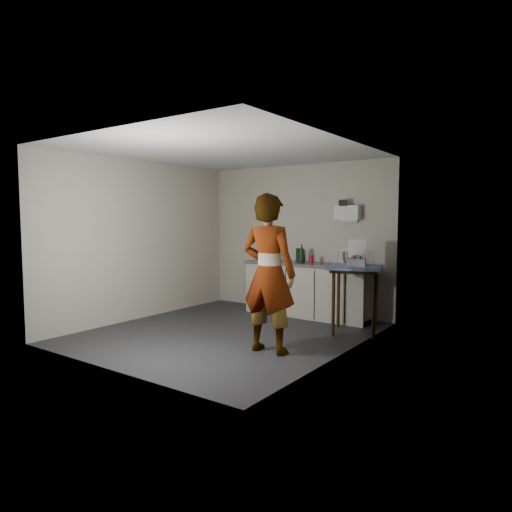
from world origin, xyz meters
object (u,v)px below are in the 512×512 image
Objects in this scene: dish_rack at (349,261)px; kitchen_counter at (308,291)px; soda_can at (311,259)px; side_table at (356,275)px; soap_bottle at (302,253)px; paper_towel at (272,253)px; bakery_box at (356,260)px; standing_man at (269,274)px; dark_bottle at (298,255)px.

kitchen_counter is at bearing -176.16° from dish_rack.
soda_can is 0.65m from dish_rack.
soda_can reaches higher than side_table.
soap_bottle is at bearing 137.22° from side_table.
paper_towel is 0.75× the size of dish_rack.
bakery_box reaches higher than paper_towel.
dish_rack is (0.72, 0.05, 0.54)m from kitchen_counter.
bakery_box is at bearing -15.88° from paper_towel.
dish_rack is (0.11, 2.18, -0.01)m from standing_man.
dish_rack reaches higher than soda_can.
side_table is at bearing -111.70° from standing_man.
dark_bottle is (-0.86, 2.19, 0.05)m from standing_man.
side_table is 2.59× the size of bakery_box.
soap_bottle is at bearing -174.62° from dish_rack.
dish_rack is (0.64, 0.09, -0.01)m from soda_can.
kitchen_counter is 2.28m from standing_man.
side_table is at bearing -17.78° from paper_towel.
side_table is 0.50× the size of standing_man.
side_table is at bearing -28.61° from kitchen_counter.
kitchen_counter is at bearing -77.99° from standing_man.
dark_bottle is 0.64× the size of dish_rack.
dark_bottle is (-0.25, 0.06, 0.60)m from kitchen_counter.
soap_bottle is 2.36× the size of soda_can.
paper_towel is at bearing 178.27° from soap_bottle.
paper_towel is (-1.35, 2.12, 0.06)m from standing_man.
side_table is at bearing -89.77° from bakery_box.
dish_rack is (1.45, 0.06, -0.07)m from paper_towel.
dark_bottle is at bearing 179.15° from dish_rack.
bakery_box is (1.08, -0.53, 0.63)m from kitchen_counter.
kitchen_counter is 7.25× the size of soap_bottle.
bakery_box is at bearing 90.70° from side_table.
paper_towel is (-0.81, 0.03, 0.07)m from soda_can.
paper_towel reaches higher than dish_rack.
standing_man is 15.01× the size of soda_can.
paper_towel is (-0.49, -0.07, 0.01)m from dark_bottle.
dish_rack is at bearing 8.12° from soda_can.
side_table is 1.61m from standing_man.
soap_bottle is at bearing -165.45° from kitchen_counter.
kitchen_counter is 1.14× the size of standing_man.
bakery_box is at bearing -110.15° from standing_man.
bakery_box is (0.46, 1.60, 0.07)m from standing_man.
soap_bottle is 1.32× the size of dark_bottle.
bakery_box is at bearing -22.60° from soap_bottle.
soda_can is 0.56× the size of dark_bottle.
kitchen_counter is at bearing -14.21° from dark_bottle.
standing_man is 7.06× the size of paper_towel.
dish_rack reaches higher than dark_bottle.
dark_bottle is (-1.35, 0.66, 0.18)m from side_table.
soda_can is 0.47× the size of paper_towel.
kitchen_counter is at bearing 133.69° from side_table.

